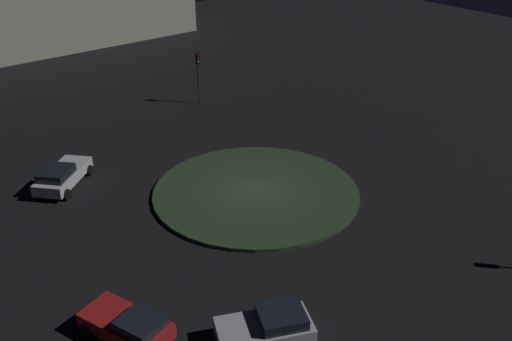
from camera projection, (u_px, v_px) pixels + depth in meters
The scene contains 7 objects.
ground_plane at pixel (256, 193), 33.25m from camera, with size 119.00×119.00×0.00m, color black.
roundabout_island at pixel (256, 191), 33.20m from camera, with size 12.48×12.48×0.22m, color #2D4228.
car_silver at pixel (268, 328), 21.87m from camera, with size 3.07×4.22×1.50m.
car_red at pixel (128, 325), 22.08m from camera, with size 4.22×3.20×1.42m.
car_white at pixel (62, 176), 33.58m from camera, with size 4.52×4.35×1.51m.
traffic_light_west at pixel (198, 68), 45.98m from camera, with size 0.39×0.35×4.36m.
store_building at pixel (41, 0), 64.97m from camera, with size 20.85×35.62×9.57m.
Camera 1 is at (24.16, -15.99, 16.37)m, focal length 38.38 mm.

